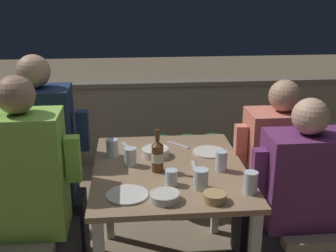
{
  "coord_description": "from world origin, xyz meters",
  "views": [
    {
      "loc": [
        -0.21,
        -2.16,
        1.74
      ],
      "look_at": [
        0.0,
        0.08,
        0.96
      ],
      "focal_mm": 45.0,
      "sensor_mm": 36.0,
      "label": 1
    }
  ],
  "objects_px": {
    "chair_left_far": "(18,187)",
    "chair_right_near": "(329,208)",
    "person_navy_jumper": "(48,165)",
    "beer_bottle": "(158,156)",
    "person_green_blouse": "(34,198)",
    "potted_plant": "(18,180)",
    "person_coral_top": "(272,173)",
    "person_purple_stripe": "(294,203)",
    "chair_right_far": "(302,178)"
  },
  "relations": [
    {
      "from": "person_navy_jumper",
      "to": "potted_plant",
      "type": "height_order",
      "value": "person_navy_jumper"
    },
    {
      "from": "chair_left_far",
      "to": "person_green_blouse",
      "type": "bearing_deg",
      "value": -63.1
    },
    {
      "from": "person_purple_stripe",
      "to": "chair_right_far",
      "type": "bearing_deg",
      "value": 61.5
    },
    {
      "from": "person_coral_top",
      "to": "beer_bottle",
      "type": "bearing_deg",
      "value": -164.02
    },
    {
      "from": "chair_left_far",
      "to": "beer_bottle",
      "type": "relative_size",
      "value": 3.74
    },
    {
      "from": "person_navy_jumper",
      "to": "person_purple_stripe",
      "type": "height_order",
      "value": "person_navy_jumper"
    },
    {
      "from": "chair_left_far",
      "to": "person_coral_top",
      "type": "relative_size",
      "value": 0.76
    },
    {
      "from": "chair_left_far",
      "to": "chair_right_far",
      "type": "relative_size",
      "value": 1.0
    },
    {
      "from": "person_purple_stripe",
      "to": "chair_right_near",
      "type": "bearing_deg",
      "value": -0.0
    },
    {
      "from": "person_navy_jumper",
      "to": "beer_bottle",
      "type": "relative_size",
      "value": 5.58
    },
    {
      "from": "person_navy_jumper",
      "to": "chair_right_far",
      "type": "xyz_separation_m",
      "value": [
        1.58,
        -0.05,
        -0.13
      ]
    },
    {
      "from": "person_green_blouse",
      "to": "person_coral_top",
      "type": "relative_size",
      "value": 1.1
    },
    {
      "from": "chair_right_near",
      "to": "potted_plant",
      "type": "distance_m",
      "value": 2.12
    },
    {
      "from": "chair_right_near",
      "to": "person_navy_jumper",
      "type": "bearing_deg",
      "value": 165.26
    },
    {
      "from": "chair_right_near",
      "to": "person_purple_stripe",
      "type": "xyz_separation_m",
      "value": [
        -0.2,
        0.0,
        0.04
      ]
    },
    {
      "from": "person_purple_stripe",
      "to": "beer_bottle",
      "type": "distance_m",
      "value": 0.79
    },
    {
      "from": "person_coral_top",
      "to": "potted_plant",
      "type": "relative_size",
      "value": 1.98
    },
    {
      "from": "person_green_blouse",
      "to": "person_coral_top",
      "type": "bearing_deg",
      "value": 12.69
    },
    {
      "from": "person_green_blouse",
      "to": "person_navy_jumper",
      "type": "relative_size",
      "value": 0.97
    },
    {
      "from": "chair_right_near",
      "to": "person_purple_stripe",
      "type": "bearing_deg",
      "value": 180.0
    },
    {
      "from": "chair_right_near",
      "to": "beer_bottle",
      "type": "distance_m",
      "value": 0.99
    },
    {
      "from": "person_green_blouse",
      "to": "person_purple_stripe",
      "type": "relative_size",
      "value": 1.11
    },
    {
      "from": "chair_right_far",
      "to": "potted_plant",
      "type": "bearing_deg",
      "value": 164.64
    },
    {
      "from": "chair_left_far",
      "to": "person_coral_top",
      "type": "bearing_deg",
      "value": -1.79
    },
    {
      "from": "person_navy_jumper",
      "to": "beer_bottle",
      "type": "height_order",
      "value": "person_navy_jumper"
    },
    {
      "from": "person_green_blouse",
      "to": "chair_left_far",
      "type": "relative_size",
      "value": 1.45
    },
    {
      "from": "chair_left_far",
      "to": "person_navy_jumper",
      "type": "distance_m",
      "value": 0.24
    },
    {
      "from": "person_coral_top",
      "to": "person_purple_stripe",
      "type": "bearing_deg",
      "value": -89.66
    },
    {
      "from": "chair_left_far",
      "to": "chair_right_near",
      "type": "xyz_separation_m",
      "value": [
        1.78,
        -0.42,
        0.0
      ]
    },
    {
      "from": "chair_left_far",
      "to": "potted_plant",
      "type": "distance_m",
      "value": 0.53
    },
    {
      "from": "person_navy_jumper",
      "to": "chair_right_near",
      "type": "xyz_separation_m",
      "value": [
        1.58,
        -0.42,
        -0.13
      ]
    },
    {
      "from": "person_navy_jumper",
      "to": "chair_right_near",
      "type": "bearing_deg",
      "value": -14.74
    },
    {
      "from": "person_coral_top",
      "to": "person_navy_jumper",
      "type": "bearing_deg",
      "value": 177.96
    },
    {
      "from": "chair_right_far",
      "to": "beer_bottle",
      "type": "height_order",
      "value": "beer_bottle"
    },
    {
      "from": "person_purple_stripe",
      "to": "potted_plant",
      "type": "distance_m",
      "value": 1.94
    },
    {
      "from": "person_purple_stripe",
      "to": "chair_left_far",
      "type": "bearing_deg",
      "value": 165.21
    },
    {
      "from": "person_green_blouse",
      "to": "person_purple_stripe",
      "type": "bearing_deg",
      "value": -2.23
    },
    {
      "from": "person_green_blouse",
      "to": "chair_left_far",
      "type": "distance_m",
      "value": 0.42
    },
    {
      "from": "person_navy_jumper",
      "to": "potted_plant",
      "type": "xyz_separation_m",
      "value": [
        -0.33,
        0.48,
        -0.32
      ]
    },
    {
      "from": "person_purple_stripe",
      "to": "person_green_blouse",
      "type": "bearing_deg",
      "value": 177.77
    },
    {
      "from": "beer_bottle",
      "to": "person_navy_jumper",
      "type": "bearing_deg",
      "value": 158.11
    },
    {
      "from": "person_purple_stripe",
      "to": "chair_right_far",
      "type": "relative_size",
      "value": 1.3
    },
    {
      "from": "person_navy_jumper",
      "to": "chair_right_near",
      "type": "height_order",
      "value": "person_navy_jumper"
    },
    {
      "from": "chair_left_far",
      "to": "person_purple_stripe",
      "type": "relative_size",
      "value": 0.77
    },
    {
      "from": "chair_left_far",
      "to": "beer_bottle",
      "type": "height_order",
      "value": "beer_bottle"
    },
    {
      "from": "person_navy_jumper",
      "to": "person_purple_stripe",
      "type": "xyz_separation_m",
      "value": [
        1.38,
        -0.42,
        -0.1
      ]
    },
    {
      "from": "chair_left_far",
      "to": "potted_plant",
      "type": "xyz_separation_m",
      "value": [
        -0.13,
        0.48,
        -0.18
      ]
    },
    {
      "from": "chair_right_far",
      "to": "beer_bottle",
      "type": "xyz_separation_m",
      "value": [
        -0.93,
        -0.21,
        0.28
      ]
    },
    {
      "from": "potted_plant",
      "to": "person_coral_top",
      "type": "bearing_deg",
      "value": -17.07
    },
    {
      "from": "chair_left_far",
      "to": "chair_right_near",
      "type": "distance_m",
      "value": 1.82
    }
  ]
}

